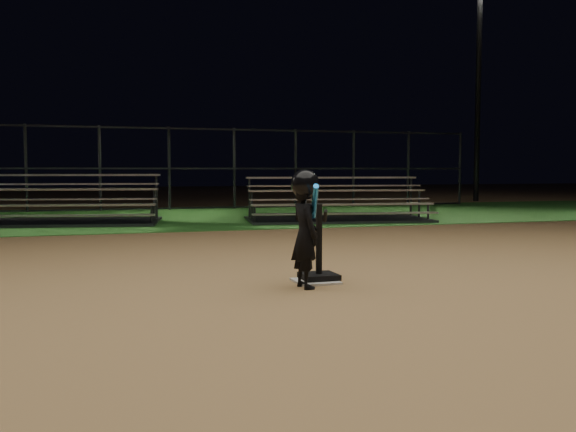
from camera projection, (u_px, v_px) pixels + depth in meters
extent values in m
plane|color=#AF834F|center=(316.00, 282.00, 6.91)|extent=(80.00, 80.00, 0.00)
cube|color=#25601F|center=(184.00, 217.00, 16.43)|extent=(60.00, 8.00, 0.01)
cube|color=beige|center=(316.00, 281.00, 6.90)|extent=(0.45, 0.45, 0.02)
cube|color=black|center=(319.00, 276.00, 6.97)|extent=(0.38, 0.38, 0.06)
cylinder|color=black|center=(319.00, 239.00, 6.94)|extent=(0.07, 0.07, 0.76)
imported|color=black|center=(305.00, 235.00, 6.54)|extent=(0.30, 0.42, 1.09)
sphere|color=black|center=(305.00, 184.00, 6.51)|extent=(0.30, 0.30, 0.30)
cylinder|color=blue|center=(315.00, 202.00, 6.39)|extent=(0.19, 0.49, 0.37)
cylinder|color=black|center=(325.00, 216.00, 6.56)|extent=(0.09, 0.19, 0.14)
cube|color=silver|center=(48.00, 205.00, 13.71)|extent=(4.52, 1.10, 0.05)
cube|color=silver|center=(45.00, 216.00, 13.41)|extent=(4.52, 1.10, 0.03)
cube|color=silver|center=(55.00, 189.00, 14.31)|extent=(4.52, 1.10, 0.05)
cube|color=silver|center=(52.00, 199.00, 14.00)|extent=(4.52, 1.10, 0.03)
cube|color=silver|center=(61.00, 175.00, 14.90)|extent=(4.52, 1.10, 0.05)
cube|color=silver|center=(58.00, 184.00, 14.60)|extent=(4.52, 1.10, 0.03)
cube|color=#38383D|center=(56.00, 222.00, 14.36)|extent=(4.87, 3.01, 0.07)
cube|color=silver|center=(343.00, 204.00, 14.59)|extent=(4.24, 0.87, 0.04)
cube|color=silver|center=(346.00, 214.00, 14.32)|extent=(4.24, 0.87, 0.03)
cube|color=silver|center=(337.00, 190.00, 15.15)|extent=(4.24, 0.87, 0.04)
cube|color=silver|center=(340.00, 199.00, 14.87)|extent=(4.24, 0.87, 0.03)
cube|color=silver|center=(332.00, 178.00, 15.70)|extent=(4.24, 0.87, 0.04)
cube|color=silver|center=(335.00, 186.00, 15.42)|extent=(4.24, 0.87, 0.03)
cube|color=#38383D|center=(337.00, 219.00, 15.20)|extent=(4.50, 2.66, 0.06)
cube|color=#38383D|center=(170.00, 208.00, 19.28)|extent=(20.00, 0.05, 0.05)
cube|color=#38383D|center=(169.00, 168.00, 19.19)|extent=(20.00, 0.05, 0.05)
cube|color=#38383D|center=(169.00, 128.00, 19.11)|extent=(20.00, 0.05, 0.05)
cylinder|color=#38383D|center=(169.00, 168.00, 19.19)|extent=(0.08, 0.08, 2.50)
cylinder|color=#38383D|center=(325.00, 169.00, 20.68)|extent=(0.08, 0.08, 2.50)
cylinder|color=#38383D|center=(460.00, 169.00, 22.16)|extent=(0.08, 0.08, 2.50)
cylinder|color=#2D2D30|center=(478.00, 97.00, 24.46)|extent=(0.20, 0.20, 8.00)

